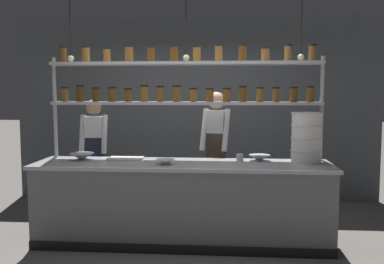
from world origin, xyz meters
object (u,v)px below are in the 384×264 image
(container_stack, at_px, (306,138))
(prep_bowl_center_back, at_px, (260,158))
(spice_shelf_unit, at_px, (184,85))
(prep_bowl_near_left, at_px, (166,162))
(chef_left, at_px, (94,151))
(serving_cup_front, at_px, (240,158))
(chef_center, at_px, (216,148))
(prep_bowl_center_front, at_px, (82,157))
(cutting_board, at_px, (126,159))

(container_stack, xyz_separation_m, prep_bowl_center_back, (-0.51, 0.09, -0.25))
(spice_shelf_unit, bearing_deg, prep_bowl_near_left, -109.55)
(chef_left, xyz_separation_m, serving_cup_front, (1.90, -0.69, 0.04))
(prep_bowl_center_back, bearing_deg, chef_center, 132.30)
(chef_left, height_order, prep_bowl_near_left, chef_left)
(prep_bowl_near_left, height_order, prep_bowl_center_front, prep_bowl_center_front)
(prep_bowl_center_back, bearing_deg, prep_bowl_near_left, -161.86)
(prep_bowl_near_left, bearing_deg, serving_cup_front, 15.54)
(serving_cup_front, bearing_deg, prep_bowl_near_left, -164.46)
(cutting_board, xyz_separation_m, prep_bowl_near_left, (0.52, -0.30, 0.02))
(serving_cup_front, bearing_deg, cutting_board, 177.06)
(chef_left, bearing_deg, chef_center, -7.58)
(spice_shelf_unit, height_order, prep_bowl_near_left, spice_shelf_unit)
(prep_bowl_center_front, bearing_deg, prep_bowl_center_back, 2.82)
(cutting_board, bearing_deg, prep_bowl_near_left, -29.89)
(spice_shelf_unit, xyz_separation_m, serving_cup_front, (0.66, -0.23, -0.82))
(spice_shelf_unit, distance_m, prep_bowl_near_left, 0.97)
(prep_bowl_center_front, xyz_separation_m, serving_cup_front, (1.84, -0.01, 0.01))
(prep_bowl_center_back, bearing_deg, serving_cup_front, -153.25)
(cutting_board, distance_m, prep_bowl_center_back, 1.57)
(prep_bowl_center_front, bearing_deg, container_stack, 0.28)
(cutting_board, distance_m, prep_bowl_center_front, 0.51)
(spice_shelf_unit, xyz_separation_m, prep_bowl_near_left, (-0.16, -0.46, -0.84))
(prep_bowl_near_left, relative_size, prep_bowl_center_back, 0.87)
(chef_center, bearing_deg, spice_shelf_unit, -115.72)
(chef_left, height_order, prep_bowl_center_back, chef_left)
(prep_bowl_center_front, bearing_deg, prep_bowl_near_left, -13.29)
(prep_bowl_center_front, bearing_deg, chef_left, 95.12)
(prep_bowl_center_front, height_order, prep_bowl_center_back, prep_bowl_center_front)
(container_stack, distance_m, prep_bowl_near_left, 1.60)
(prep_bowl_center_back, height_order, serving_cup_front, serving_cup_front)
(chef_center, bearing_deg, container_stack, -19.34)
(cutting_board, relative_size, prep_bowl_center_front, 1.38)
(cutting_board, height_order, prep_bowl_center_front, prep_bowl_center_front)
(prep_bowl_center_front, bearing_deg, cutting_board, 6.16)
(cutting_board, height_order, prep_bowl_center_back, prep_bowl_center_back)
(cutting_board, xyz_separation_m, serving_cup_front, (1.34, -0.07, 0.04))
(container_stack, xyz_separation_m, prep_bowl_center_front, (-2.58, -0.01, -0.25))
(cutting_board, bearing_deg, prep_bowl_center_back, 1.74)
(cutting_board, xyz_separation_m, prep_bowl_center_front, (-0.51, -0.05, 0.03))
(chef_center, height_order, cutting_board, chef_center)
(cutting_board, bearing_deg, chef_left, 132.27)
(cutting_board, distance_m, prep_bowl_near_left, 0.60)
(spice_shelf_unit, distance_m, serving_cup_front, 1.08)
(container_stack, distance_m, prep_bowl_center_back, 0.58)
(spice_shelf_unit, bearing_deg, prep_bowl_center_front, -169.64)
(serving_cup_front, bearing_deg, container_stack, 2.06)
(chef_left, height_order, prep_bowl_center_front, chef_left)
(chef_center, distance_m, cutting_board, 1.22)
(prep_bowl_center_back, bearing_deg, prep_bowl_center_front, -177.18)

